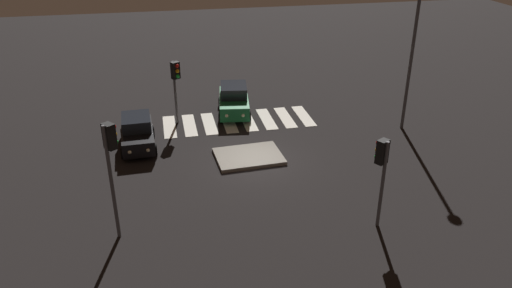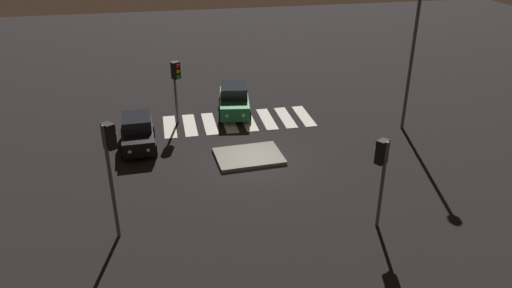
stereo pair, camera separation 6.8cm
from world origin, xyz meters
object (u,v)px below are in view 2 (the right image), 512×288
(traffic_light_east, at_px, (176,77))
(street_lamp, at_px, (416,29))
(car_black, at_px, (138,132))
(car_green, at_px, (234,100))
(traffic_island, at_px, (249,156))
(traffic_light_west, at_px, (381,162))
(traffic_light_north, at_px, (110,153))

(traffic_light_east, distance_m, street_lamp, 13.22)
(car_black, bearing_deg, car_green, 119.46)
(traffic_island, xyz_separation_m, traffic_light_east, (3.19, -5.08, 2.74))
(traffic_light_west, height_order, traffic_light_east, traffic_light_east)
(car_green, distance_m, traffic_light_east, 4.06)
(traffic_light_west, bearing_deg, traffic_island, -0.16)
(traffic_light_west, xyz_separation_m, street_lamp, (-5.45, -8.53, 2.88))
(traffic_light_north, height_order, street_lamp, street_lamp)
(car_black, xyz_separation_m, traffic_light_north, (0.57, 7.82, 2.74))
(traffic_island, bearing_deg, car_black, -24.44)
(traffic_light_east, bearing_deg, car_black, -73.08)
(car_green, relative_size, traffic_light_west, 1.13)
(street_lamp, bearing_deg, car_green, -24.39)
(car_black, bearing_deg, traffic_light_east, 136.39)
(traffic_light_west, bearing_deg, car_green, -14.43)
(car_black, relative_size, street_lamp, 0.45)
(traffic_light_east, bearing_deg, traffic_island, 0.33)
(car_green, height_order, traffic_light_east, traffic_light_east)
(traffic_light_west, relative_size, traffic_light_north, 0.79)
(traffic_island, bearing_deg, street_lamp, -168.44)
(traffic_light_east, xyz_separation_m, traffic_light_north, (2.85, 10.42, 0.72))
(traffic_island, xyz_separation_m, traffic_light_north, (6.03, 5.34, 3.46))
(traffic_island, distance_m, traffic_light_east, 6.59)
(traffic_island, relative_size, traffic_light_west, 0.93)
(traffic_light_north, bearing_deg, traffic_light_west, -44.88)
(traffic_island, relative_size, traffic_light_north, 0.73)
(car_black, bearing_deg, traffic_light_west, 43.39)
(traffic_island, bearing_deg, traffic_light_west, 120.27)
(traffic_island, relative_size, car_green, 0.82)
(traffic_island, bearing_deg, traffic_light_east, -57.91)
(traffic_island, height_order, traffic_light_north, traffic_light_north)
(traffic_island, height_order, car_black, car_black)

